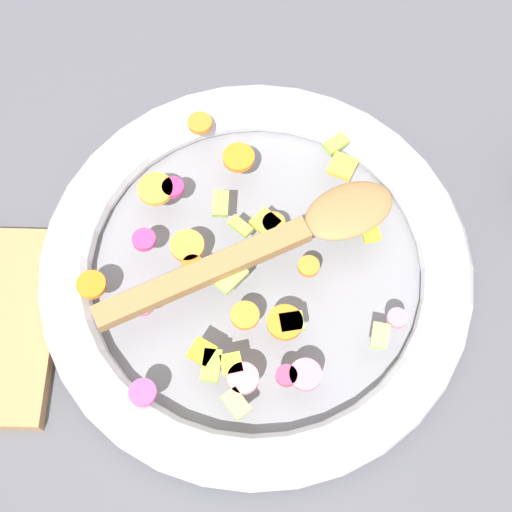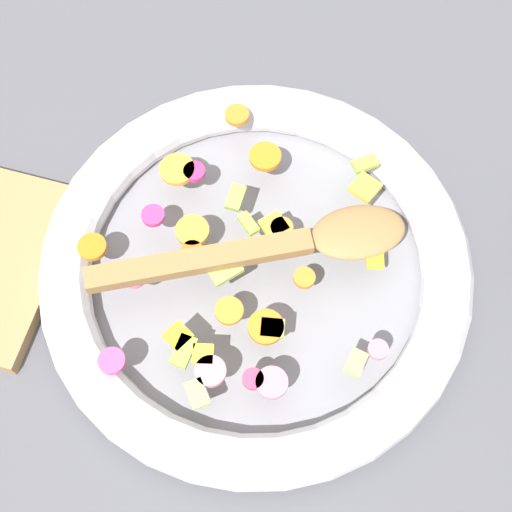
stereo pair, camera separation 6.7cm
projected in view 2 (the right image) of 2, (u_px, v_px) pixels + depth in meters
The scene contains 4 objects.
ground_plane at pixel (256, 276), 0.72m from camera, with size 4.00×4.00×0.00m, color #4C4C51.
skillet at pixel (256, 267), 0.70m from camera, with size 0.42×0.42×0.05m.
chopped_vegetables at pixel (230, 262), 0.67m from camera, with size 0.31×0.32×0.01m.
wooden_spoon at pixel (283, 246), 0.66m from camera, with size 0.29×0.17×0.01m.
Camera 2 is at (-0.07, 0.26, 0.67)m, focal length 50.00 mm.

